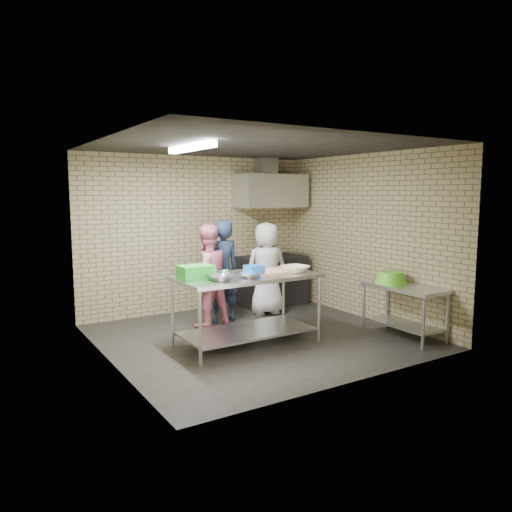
# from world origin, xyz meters

# --- Properties ---
(floor) EXTENTS (4.20, 4.20, 0.00)m
(floor) POSITION_xyz_m (0.00, 0.00, 0.00)
(floor) COLOR black
(floor) RESTS_ON ground
(ceiling) EXTENTS (4.20, 4.20, 0.00)m
(ceiling) POSITION_xyz_m (0.00, 0.00, 2.70)
(ceiling) COLOR black
(ceiling) RESTS_ON ground
(back_wall) EXTENTS (4.20, 0.06, 2.70)m
(back_wall) POSITION_xyz_m (0.00, 2.00, 1.35)
(back_wall) COLOR #9C8F61
(back_wall) RESTS_ON ground
(front_wall) EXTENTS (4.20, 0.06, 2.70)m
(front_wall) POSITION_xyz_m (0.00, -2.00, 1.35)
(front_wall) COLOR #9C8F61
(front_wall) RESTS_ON ground
(left_wall) EXTENTS (0.06, 4.00, 2.70)m
(left_wall) POSITION_xyz_m (-2.10, 0.00, 1.35)
(left_wall) COLOR #9C8F61
(left_wall) RESTS_ON ground
(right_wall) EXTENTS (0.06, 4.00, 2.70)m
(right_wall) POSITION_xyz_m (2.10, 0.00, 1.35)
(right_wall) COLOR #9C8F61
(right_wall) RESTS_ON ground
(prep_table) EXTENTS (1.93, 0.96, 0.96)m
(prep_table) POSITION_xyz_m (-0.30, -0.21, 0.48)
(prep_table) COLOR #B1B3B8
(prep_table) RESTS_ON floor
(side_counter) EXTENTS (0.60, 1.20, 0.75)m
(side_counter) POSITION_xyz_m (1.80, -1.10, 0.38)
(side_counter) COLOR silver
(side_counter) RESTS_ON floor
(stove) EXTENTS (1.20, 0.70, 0.90)m
(stove) POSITION_xyz_m (1.35, 1.65, 0.45)
(stove) COLOR black
(stove) RESTS_ON floor
(range_hood) EXTENTS (1.30, 0.60, 0.60)m
(range_hood) POSITION_xyz_m (1.35, 1.70, 2.10)
(range_hood) COLOR silver
(range_hood) RESTS_ON back_wall
(hood_duct) EXTENTS (0.35, 0.30, 0.30)m
(hood_duct) POSITION_xyz_m (1.35, 1.85, 2.55)
(hood_duct) COLOR #A5A8AD
(hood_duct) RESTS_ON back_wall
(wall_shelf) EXTENTS (0.80, 0.20, 0.04)m
(wall_shelf) POSITION_xyz_m (1.65, 1.89, 1.92)
(wall_shelf) COLOR #3F2B19
(wall_shelf) RESTS_ON back_wall
(fluorescent_fixture) EXTENTS (0.10, 1.25, 0.08)m
(fluorescent_fixture) POSITION_xyz_m (-1.00, 0.00, 2.64)
(fluorescent_fixture) COLOR white
(fluorescent_fixture) RESTS_ON ceiling
(green_crate) EXTENTS (0.43, 0.32, 0.17)m
(green_crate) POSITION_xyz_m (-1.00, -0.09, 1.05)
(green_crate) COLOR green
(green_crate) RESTS_ON prep_table
(blue_tub) EXTENTS (0.21, 0.21, 0.14)m
(blue_tub) POSITION_xyz_m (-0.25, -0.31, 1.03)
(blue_tub) COLOR blue
(blue_tub) RESTS_ON prep_table
(cutting_board) EXTENTS (0.59, 0.45, 0.03)m
(cutting_board) POSITION_xyz_m (0.05, -0.23, 0.98)
(cutting_board) COLOR tan
(cutting_board) RESTS_ON prep_table
(mixing_bowl_a) EXTENTS (0.34, 0.34, 0.07)m
(mixing_bowl_a) POSITION_xyz_m (-0.80, -0.41, 1.00)
(mixing_bowl_a) COLOR silver
(mixing_bowl_a) RESTS_ON prep_table
(mixing_bowl_b) EXTENTS (0.26, 0.26, 0.07)m
(mixing_bowl_b) POSITION_xyz_m (-0.60, -0.16, 1.00)
(mixing_bowl_b) COLOR #AAAEB1
(mixing_bowl_b) RESTS_ON prep_table
(mixing_bowl_c) EXTENTS (0.31, 0.31, 0.07)m
(mixing_bowl_c) POSITION_xyz_m (-0.40, -0.43, 1.00)
(mixing_bowl_c) COLOR silver
(mixing_bowl_c) RESTS_ON prep_table
(ceramic_bowl) EXTENTS (0.42, 0.42, 0.09)m
(ceramic_bowl) POSITION_xyz_m (0.40, -0.36, 1.01)
(ceramic_bowl) COLOR beige
(ceramic_bowl) RESTS_ON prep_table
(green_basin) EXTENTS (0.46, 0.46, 0.17)m
(green_basin) POSITION_xyz_m (1.78, -0.85, 0.83)
(green_basin) COLOR #59C626
(green_basin) RESTS_ON side_counter
(bottle_red) EXTENTS (0.07, 0.07, 0.18)m
(bottle_red) POSITION_xyz_m (1.40, 1.89, 2.03)
(bottle_red) COLOR #B22619
(bottle_red) RESTS_ON wall_shelf
(bottle_green) EXTENTS (0.06, 0.06, 0.15)m
(bottle_green) POSITION_xyz_m (1.80, 1.89, 2.02)
(bottle_green) COLOR green
(bottle_green) RESTS_ON wall_shelf
(man_navy) EXTENTS (0.61, 0.41, 1.64)m
(man_navy) POSITION_xyz_m (-0.03, 1.02, 0.82)
(man_navy) COLOR #151D34
(man_navy) RESTS_ON floor
(woman_pink) EXTENTS (0.80, 0.64, 1.59)m
(woman_pink) POSITION_xyz_m (-0.35, 0.93, 0.80)
(woman_pink) COLOR #D77289
(woman_pink) RESTS_ON floor
(woman_white) EXTENTS (0.84, 0.62, 1.57)m
(woman_white) POSITION_xyz_m (0.87, 1.09, 0.79)
(woman_white) COLOR white
(woman_white) RESTS_ON floor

